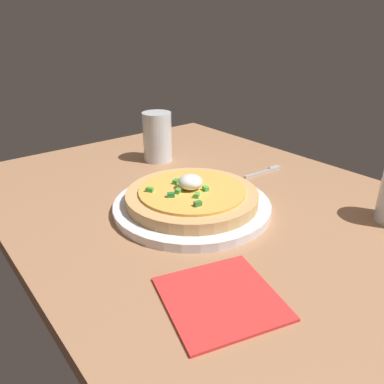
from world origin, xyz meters
TOP-DOWN VIEW (x-y plane):
  - dining_table at (0.00, 0.00)cm, footprint 91.91×71.44cm
  - plate at (3.94, -5.09)cm, footprint 28.92×28.92cm
  - pizza at (3.93, -5.10)cm, footprint 24.21×24.21cm
  - cup_far at (-22.51, 5.26)cm, footprint 7.08×7.08cm
  - fork at (0.13, 20.15)cm, footprint 1.88×11.25cm
  - napkin at (25.21, -17.61)cm, footprint 17.24×17.24cm

SIDE VIEW (x-z plane):
  - dining_table at x=0.00cm, z-range 0.00..2.83cm
  - napkin at x=25.21cm, z-range 2.83..3.23cm
  - fork at x=0.13cm, z-range 2.83..3.33cm
  - plate at x=3.94cm, z-range 2.83..4.41cm
  - pizza at x=3.93cm, z-range 3.11..8.31cm
  - cup_far at x=-22.51cm, z-range 2.45..14.43cm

